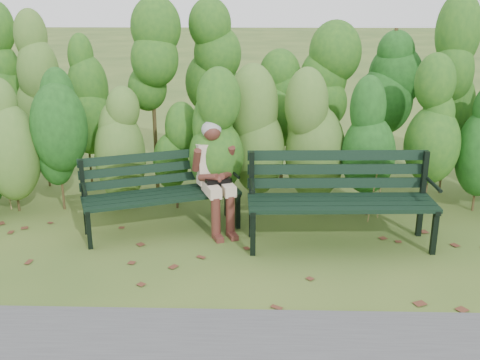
{
  "coord_description": "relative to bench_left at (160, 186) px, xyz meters",
  "views": [
    {
      "loc": [
        0.16,
        -5.14,
        2.59
      ],
      "look_at": [
        0.0,
        0.35,
        0.75
      ],
      "focal_mm": 42.0,
      "sensor_mm": 36.0,
      "label": 1
    }
  ],
  "objects": [
    {
      "name": "hedge_band",
      "position": [
        0.92,
        1.05,
        0.75
      ],
      "size": [
        11.04,
        1.67,
        2.42
      ],
      "color": "#47381E",
      "rests_on": "ground"
    },
    {
      "name": "seated_woman",
      "position": [
        0.62,
        0.05,
        0.19
      ],
      "size": [
        0.56,
        0.76,
        1.23
      ],
      "color": "beige",
      "rests_on": "ground"
    },
    {
      "name": "leaf_litter",
      "position": [
        1.26,
        -0.98,
        -0.51
      ],
      "size": [
        5.79,
        2.21,
        0.01
      ],
      "color": "brown",
      "rests_on": "ground"
    },
    {
      "name": "ground",
      "position": [
        0.92,
        -0.82,
        -0.51
      ],
      "size": [
        80.0,
        80.0,
        0.0
      ],
      "primitive_type": "plane",
      "color": "#35541F"
    },
    {
      "name": "bench_right",
      "position": [
        1.98,
        -0.3,
        0.07
      ],
      "size": [
        1.98,
        0.72,
        0.98
      ],
      "color": "black",
      "rests_on": "ground"
    },
    {
      "name": "bench_left",
      "position": [
        0.0,
        0.0,
        0.0
      ],
      "size": [
        1.82,
        1.14,
        0.87
      ],
      "color": "black",
      "rests_on": "ground"
    }
  ]
}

